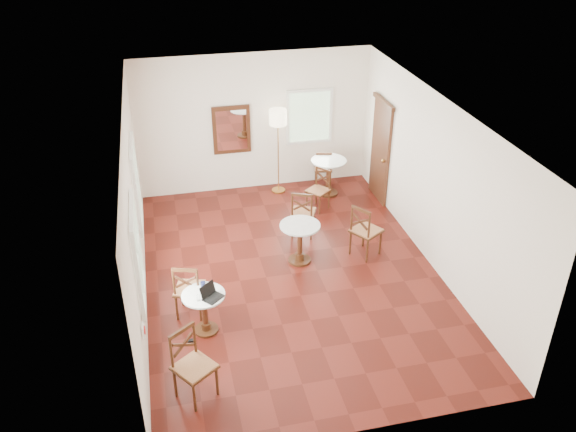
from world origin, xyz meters
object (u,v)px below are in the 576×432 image
object	(u,v)px
chair_back_b	(319,190)
chair_back_a	(323,168)
chair_near_a	(189,289)
chair_mid_a	(303,213)
laptop	(211,294)
floor_lamp	(278,123)
power_adapter	(190,341)
cafe_table_back	(328,173)
navy_mug	(203,284)
chair_near_b	(193,365)
water_glass	(198,298)
chair_mid_b	(365,231)
cafe_table_near	(204,308)
mouse	(206,297)
cafe_table_mid	(300,239)

from	to	relation	value
chair_back_b	chair_back_a	bearing A→B (deg)	120.67
chair_near_a	chair_mid_a	world-z (taller)	chair_near_a
laptop	floor_lamp	bearing A→B (deg)	25.04
chair_back_a	power_adapter	xyz separation A→B (m)	(-3.35, -4.58, -0.40)
cafe_table_back	chair_back_b	world-z (taller)	chair_back_b
floor_lamp	navy_mug	world-z (taller)	floor_lamp
chair_near_b	navy_mug	xyz separation A→B (m)	(0.30, 1.45, 0.22)
navy_mug	chair_mid_a	bearing A→B (deg)	46.47
water_glass	navy_mug	bearing A→B (deg)	71.88
chair_back_a	chair_back_b	size ratio (longest dim) A/B	0.97
chair_mid_b	power_adapter	world-z (taller)	chair_mid_b
cafe_table_near	chair_near_a	bearing A→B (deg)	111.93
mouse	power_adapter	distance (m)	0.75
chair_back_a	floor_lamp	xyz separation A→B (m)	(-1.03, -0.06, 1.17)
chair_mid_a	power_adapter	distance (m)	3.57
chair_back_a	laptop	world-z (taller)	laptop
chair_near_b	chair_back_a	size ratio (longest dim) A/B	1.22
chair_near_a	chair_back_a	distance (m)	5.11
cafe_table_mid	chair_back_b	bearing A→B (deg)	64.90
cafe_table_mid	laptop	size ratio (longest dim) A/B	2.05
cafe_table_back	laptop	bearing A→B (deg)	-126.40
mouse	cafe_table_back	bearing A→B (deg)	43.22
cafe_table_near	chair_back_b	world-z (taller)	chair_back_b
chair_back_a	mouse	size ratio (longest dim) A/B	10.01
chair_back_a	floor_lamp	distance (m)	1.56
chair_back_b	water_glass	size ratio (longest dim) A/B	9.43
chair_mid_b	mouse	xyz separation A→B (m)	(-3.01, -1.57, 0.19)
chair_near_a	chair_near_b	bearing A→B (deg)	104.12
chair_near_b	power_adapter	bearing A→B (deg)	53.75
cafe_table_near	chair_mid_b	world-z (taller)	chair_mid_b
laptop	cafe_table_near	bearing A→B (deg)	97.60
chair_mid_a	navy_mug	xyz separation A→B (m)	(-2.11, -2.22, 0.25)
mouse	water_glass	bearing A→B (deg)	-176.42
cafe_table_mid	water_glass	size ratio (longest dim) A/B	8.19
cafe_table_mid	chair_back_b	xyz separation A→B (m)	(0.85, 1.82, -0.03)
chair_mid_a	power_adapter	xyz separation A→B (m)	(-2.39, -2.61, -0.46)
chair_mid_b	chair_back_b	size ratio (longest dim) A/B	1.18
cafe_table_near	navy_mug	distance (m)	0.36
chair_mid_a	chair_mid_b	world-z (taller)	chair_mid_b
cafe_table_mid	power_adapter	bearing A→B (deg)	-140.61
chair_near_a	chair_back_b	world-z (taller)	chair_near_a
chair_mid_a	power_adapter	size ratio (longest dim) A/B	9.94
chair_near_a	chair_back_a	world-z (taller)	chair_near_a
chair_near_a	floor_lamp	bearing A→B (deg)	-103.05
cafe_table_back	chair_back_b	size ratio (longest dim) A/B	0.92
laptop	chair_back_b	bearing A→B (deg)	11.90
cafe_table_mid	cafe_table_back	distance (m)	2.72
cafe_table_mid	chair_mid_a	distance (m)	0.92
mouse	navy_mug	bearing A→B (deg)	82.31
cafe_table_mid	chair_mid_a	bearing A→B (deg)	72.33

